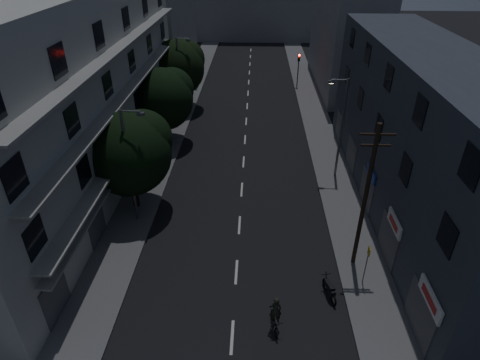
# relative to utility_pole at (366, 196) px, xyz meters

# --- Properties ---
(ground) EXTENTS (160.00, 160.00, 0.00)m
(ground) POSITION_rel_utility_pole_xyz_m (-6.99, 17.50, -4.87)
(ground) COLOR black
(ground) RESTS_ON ground
(sidewalk_left) EXTENTS (3.00, 90.00, 0.15)m
(sidewalk_left) POSITION_rel_utility_pole_xyz_m (-14.49, 17.50, -4.79)
(sidewalk_left) COLOR #565659
(sidewalk_left) RESTS_ON ground
(sidewalk_right) EXTENTS (3.00, 90.00, 0.15)m
(sidewalk_right) POSITION_rel_utility_pole_xyz_m (0.51, 17.50, -4.79)
(sidewalk_right) COLOR #565659
(sidewalk_right) RESTS_ON ground
(lane_markings) EXTENTS (0.15, 60.50, 0.01)m
(lane_markings) POSITION_rel_utility_pole_xyz_m (-6.99, 23.75, -4.86)
(lane_markings) COLOR beige
(lane_markings) RESTS_ON ground
(building_left) EXTENTS (7.00, 36.00, 14.00)m
(building_left) POSITION_rel_utility_pole_xyz_m (-18.97, 10.50, 2.13)
(building_left) COLOR #A8A7A3
(building_left) RESTS_ON ground
(building_right) EXTENTS (6.19, 28.00, 11.00)m
(building_right) POSITION_rel_utility_pole_xyz_m (5.00, 6.50, 0.63)
(building_right) COLOR #2D333D
(building_right) RESTS_ON ground
(building_far_left) EXTENTS (6.00, 20.00, 16.00)m
(building_far_left) POSITION_rel_utility_pole_xyz_m (-18.99, 40.50, 3.13)
(building_far_left) COLOR slate
(building_far_left) RESTS_ON ground
(building_far_right) EXTENTS (6.00, 20.00, 13.00)m
(building_far_right) POSITION_rel_utility_pole_xyz_m (5.01, 34.50, 1.63)
(building_far_right) COLOR slate
(building_far_right) RESTS_ON ground
(building_far_end) EXTENTS (24.00, 8.00, 10.00)m
(building_far_end) POSITION_rel_utility_pole_xyz_m (-6.99, 62.50, 0.13)
(building_far_end) COLOR slate
(building_far_end) RESTS_ON ground
(tree_near) EXTENTS (5.81, 5.81, 7.17)m
(tree_near) POSITION_rel_utility_pole_xyz_m (-14.48, 5.39, -0.23)
(tree_near) COLOR black
(tree_near) RESTS_ON sidewalk_left
(tree_mid) EXTENTS (5.65, 5.65, 6.95)m
(tree_mid) POSITION_rel_utility_pole_xyz_m (-14.46, 16.24, -0.38)
(tree_mid) COLOR black
(tree_mid) RESTS_ON sidewalk_left
(tree_far) EXTENTS (6.06, 6.06, 7.49)m
(tree_far) POSITION_rel_utility_pole_xyz_m (-14.66, 25.12, -0.02)
(tree_far) COLOR black
(tree_far) RESTS_ON sidewalk_left
(traffic_signal_far_right) EXTENTS (0.28, 0.37, 4.10)m
(traffic_signal_far_right) POSITION_rel_utility_pole_xyz_m (-0.64, 33.18, -1.77)
(traffic_signal_far_right) COLOR black
(traffic_signal_far_right) RESTS_ON sidewalk_right
(traffic_signal_far_left) EXTENTS (0.28, 0.37, 4.10)m
(traffic_signal_far_left) POSITION_rel_utility_pole_xyz_m (-13.55, 32.14, -1.77)
(traffic_signal_far_left) COLOR black
(traffic_signal_far_left) RESTS_ON sidewalk_left
(street_lamp_left_near) EXTENTS (1.51, 0.25, 8.00)m
(street_lamp_left_near) POSITION_rel_utility_pole_xyz_m (-13.96, 3.79, -0.27)
(street_lamp_left_near) COLOR #54555B
(street_lamp_left_near) RESTS_ON sidewalk_left
(street_lamp_right) EXTENTS (1.51, 0.25, 8.00)m
(street_lamp_right) POSITION_rel_utility_pole_xyz_m (0.50, 10.42, -0.27)
(street_lamp_right) COLOR #595C61
(street_lamp_right) RESTS_ON sidewalk_right
(street_lamp_left_far) EXTENTS (1.51, 0.25, 8.00)m
(street_lamp_left_far) POSITION_rel_utility_pole_xyz_m (-14.09, 23.58, -0.27)
(street_lamp_left_far) COLOR slate
(street_lamp_left_far) RESTS_ON sidewalk_left
(utility_pole) EXTENTS (1.80, 0.24, 9.00)m
(utility_pole) POSITION_rel_utility_pole_xyz_m (0.00, 0.00, 0.00)
(utility_pole) COLOR black
(utility_pole) RESTS_ON sidewalk_right
(bus_stop_sign) EXTENTS (0.06, 0.35, 2.52)m
(bus_stop_sign) POSITION_rel_utility_pole_xyz_m (0.19, -1.68, -2.98)
(bus_stop_sign) COLOR #595B60
(bus_stop_sign) RESTS_ON sidewalk_right
(motorcycle) EXTENTS (0.68, 1.83, 1.19)m
(motorcycle) POSITION_rel_utility_pole_xyz_m (-1.83, -2.62, -4.40)
(motorcycle) COLOR black
(motorcycle) RESTS_ON ground
(cyclist) EXTENTS (0.86, 1.79, 2.18)m
(cyclist) POSITION_rel_utility_pole_xyz_m (-4.89, -4.86, -4.13)
(cyclist) COLOR black
(cyclist) RESTS_ON ground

